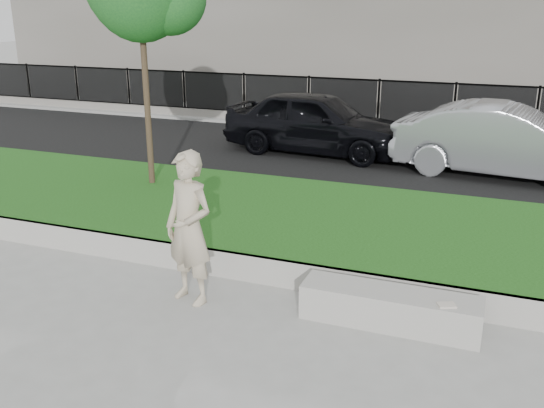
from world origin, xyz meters
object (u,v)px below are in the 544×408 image
at_px(man, 189,228).
at_px(car_silver, 506,141).
at_px(stone_bench, 390,308).
at_px(car_dark, 316,122).
at_px(book, 447,305).

bearing_deg(man, car_silver, 81.07).
height_order(stone_bench, car_silver, car_silver).
xyz_separation_m(car_dark, car_silver, (4.59, -0.62, -0.01)).
bearing_deg(book, car_dark, 92.69).
height_order(man, car_silver, man).
relative_size(stone_bench, car_dark, 0.46).
xyz_separation_m(book, car_silver, (0.49, 7.61, 0.39)).
xyz_separation_m(book, car_dark, (-4.10, 8.23, 0.39)).
xyz_separation_m(stone_bench, man, (-2.57, -0.29, 0.79)).
distance_m(man, car_silver, 8.61).
bearing_deg(man, stone_bench, 23.16).
bearing_deg(man, car_dark, 112.60).
height_order(car_dark, car_silver, car_dark).
height_order(stone_bench, man, man).
distance_m(man, book, 3.28).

